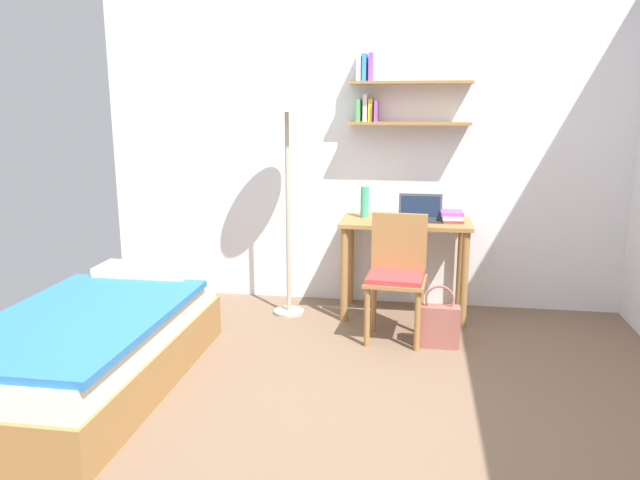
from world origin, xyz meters
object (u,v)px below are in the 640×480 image
(laptop, at_px, (420,214))
(book_stack, at_px, (452,216))
(water_bottle, at_px, (365,202))
(desk, at_px, (405,240))
(standing_lamp, at_px, (287,110))
(bed, at_px, (94,347))
(handbag, at_px, (438,325))
(desk_chair, at_px, (397,271))

(laptop, relative_size, book_stack, 1.43)
(water_bottle, xyz_separation_m, book_stack, (0.66, -0.06, -0.08))
(desk, bearing_deg, water_bottle, 169.32)
(standing_lamp, bearing_deg, book_stack, 5.44)
(bed, xyz_separation_m, water_bottle, (1.44, 1.60, 0.64))
(handbag, bearing_deg, standing_lamp, 156.37)
(bed, distance_m, book_stack, 2.66)
(bed, relative_size, desk_chair, 2.14)
(standing_lamp, relative_size, laptop, 5.34)
(laptop, bearing_deg, water_bottle, 174.83)
(desk_chair, xyz_separation_m, book_stack, (0.39, 0.49, 0.31))
(book_stack, distance_m, handbag, 0.90)
(laptop, height_order, handbag, laptop)
(desk, bearing_deg, bed, -138.82)
(water_bottle, bearing_deg, laptop, -5.17)
(water_bottle, height_order, book_stack, water_bottle)
(bed, distance_m, desk, 2.36)
(standing_lamp, height_order, water_bottle, standing_lamp)
(desk_chair, relative_size, water_bottle, 3.62)
(bed, relative_size, water_bottle, 7.75)
(bed, bearing_deg, handbag, 24.47)
(water_bottle, bearing_deg, bed, -131.97)
(bed, xyz_separation_m, laptop, (1.87, 1.56, 0.57))
(standing_lamp, bearing_deg, water_bottle, 17.41)
(standing_lamp, distance_m, book_stack, 1.47)
(book_stack, bearing_deg, bed, -143.84)
(bed, height_order, laptop, laptop)
(standing_lamp, distance_m, laptop, 1.28)
(desk, bearing_deg, handbag, -67.80)
(book_stack, bearing_deg, water_bottle, 174.66)
(standing_lamp, height_order, handbag, standing_lamp)
(standing_lamp, bearing_deg, handbag, -23.63)
(desk, relative_size, laptop, 2.93)
(desk_chair, distance_m, laptop, 0.62)
(desk, distance_m, laptop, 0.23)
(water_bottle, bearing_deg, desk_chair, -63.25)
(laptop, distance_m, handbag, 0.93)
(bed, height_order, desk, desk)
(bed, xyz_separation_m, handbag, (2.01, 0.91, -0.08))
(desk_chair, xyz_separation_m, water_bottle, (-0.28, 0.55, 0.39))
(desk_chair, bearing_deg, laptop, 73.44)
(bed, relative_size, desk, 1.91)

